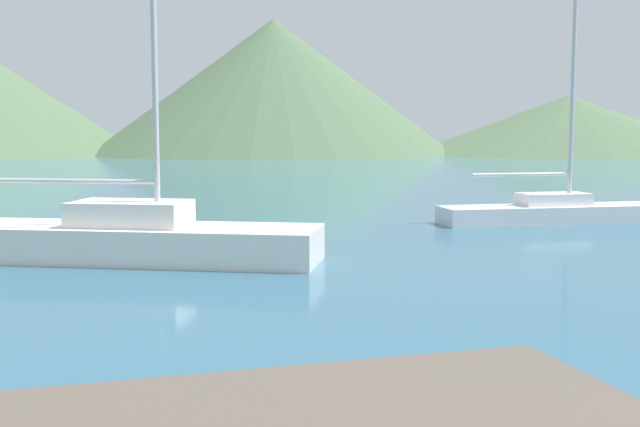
# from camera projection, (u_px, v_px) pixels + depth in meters

# --- Properties ---
(sailboat_inner) EXTENTS (6.68, 1.76, 7.98)m
(sailboat_inner) POSITION_uv_depth(u_px,v_px,m) (553.00, 209.00, 22.97)
(sailboat_inner) COLOR white
(sailboat_inner) RESTS_ON ground_plane
(sailboat_middle) EXTENTS (7.98, 4.19, 6.94)m
(sailboat_middle) POSITION_uv_depth(u_px,v_px,m) (131.00, 238.00, 16.41)
(sailboat_middle) COLOR white
(sailboat_middle) RESTS_ON ground_plane
(hill_central) EXTENTS (38.90, 38.90, 14.27)m
(hill_central) POSITION_uv_depth(u_px,v_px,m) (273.00, 87.00, 85.86)
(hill_central) COLOR #4C6647
(hill_central) RESTS_ON ground_plane
(hill_east) EXTENTS (32.93, 32.93, 6.18)m
(hill_east) POSITION_uv_depth(u_px,v_px,m) (567.00, 125.00, 85.03)
(hill_east) COLOR #4C6647
(hill_east) RESTS_ON ground_plane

